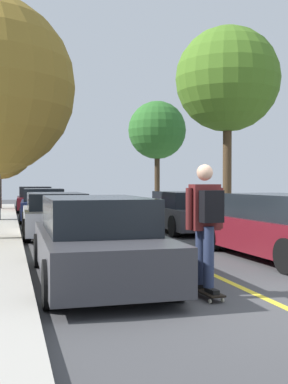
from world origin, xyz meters
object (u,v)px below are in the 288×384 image
Objects in this scene: skateboard at (204,291)px; skateboarder at (206,219)px; parked_car_left_farthest at (35,199)px; parked_car_right_nearest at (280,227)px; street_tree_right_near at (157,131)px; parked_car_left_near at (56,214)px; parked_car_right_near at (183,212)px; street_tree_right_nearest at (227,80)px; parked_car_left_nearest at (96,240)px; parked_car_left_far at (43,205)px.

skateboard is 0.48× the size of skateboarder.
parked_car_left_farthest is 20.93m from skateboard.
street_tree_right_near is at bearing 82.53° from parked_car_right_nearest.
parked_car_left_near is 7.19m from parked_car_right_nearest.
skateboard is at bearing -136.88° from parked_car_right_nearest.
street_tree_right_near reaches higher than skateboarder.
skateboarder is (-2.84, -8.48, 0.47)m from parked_car_right_near.
parked_car_left_near is 0.67× the size of street_tree_right_nearest.
street_tree_right_near is (6.08, 16.13, 3.64)m from parked_car_left_nearest.
street_tree_right_near is 3.22× the size of skateboarder.
parked_car_left_far is 2.43× the size of skateboarder.
parked_car_left_far is at bearing 141.77° from street_tree_right_nearest.
skateboarder is (-2.84, -2.69, 0.43)m from parked_car_right_nearest.
street_tree_right_nearest reaches higher than parked_car_left_nearest.
parked_car_left_near is 11.53m from street_tree_right_near.
skateboard is at bearing -105.24° from street_tree_right_near.
parked_car_left_far is 12.16m from parked_car_right_nearest.
skateboard is (-2.84, -2.66, -0.59)m from parked_car_right_nearest.
street_tree_right_nearest reaches higher than parked_car_right_nearest.
parked_car_right_near reaches higher than parked_car_left_near.
skateboard is at bearing -49.76° from parked_car_left_nearest.
skateboarder is at bearing -81.53° from parked_car_left_near.
parked_car_right_near is at bearing -71.68° from parked_car_left_farthest.
parked_car_left_farthest reaches higher than parked_car_left_far.
parked_car_left_far is at bearing 95.18° from skateboarder.
parked_car_right_nearest is 3.94m from skateboarder.
parked_car_left_near is at bearing -89.98° from parked_car_left_far.
street_tree_right_near reaches higher than parked_car_right_nearest.
parked_car_left_farthest reaches higher than parked_car_right_near.
street_tree_right_near is (6.08, 3.54, 3.65)m from parked_car_left_far.
street_tree_right_near is at bearing 74.76° from skateboard.
parked_car_left_far is 7.93m from street_tree_right_near.
parked_car_left_nearest is at bearing 130.24° from skateboard.
parked_car_left_nearest is at bearing -89.99° from parked_car_left_far.
parked_car_left_nearest reaches higher than parked_car_left_far.
parked_car_left_far is 0.75× the size of street_tree_right_near.
parked_car_left_near is at bearing 98.49° from skateboard.
parked_car_left_far is 6.99m from parked_car_right_near.
skateboard is at bearing -108.58° from parked_car_right_near.
parked_car_left_nearest is at bearing -90.00° from parked_car_left_farthest.
parked_car_right_near is at bearing -156.45° from street_tree_right_nearest.
street_tree_right_nearest is 1.22× the size of street_tree_right_near.
parked_car_left_far reaches higher than parked_car_right_near.
skateboarder reaches higher than parked_car_left_far.
street_tree_right_nearest is at bearing 6.97° from parked_car_left_near.
street_tree_right_nearest reaches higher than skateboard.
street_tree_right_near is (6.08, 9.08, 3.66)m from parked_car_left_near.
parked_car_left_far is at bearing 90.01° from parked_car_left_nearest.
parked_car_left_farthest is 1.06× the size of parked_car_right_near.
street_tree_right_nearest reaches higher than skateboarder.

